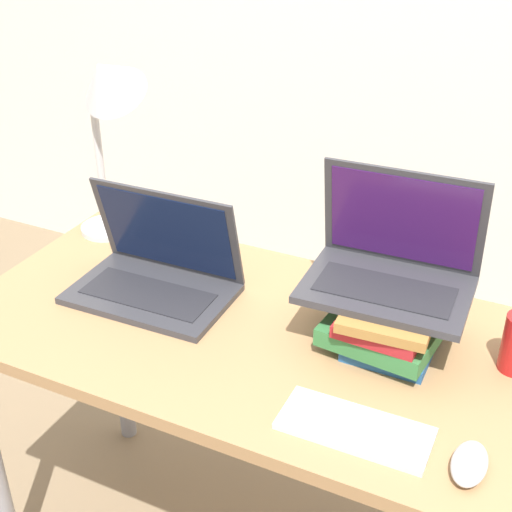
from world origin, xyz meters
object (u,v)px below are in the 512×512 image
(wireless_keyboard, at_px, (355,428))
(mouse, at_px, (469,463))
(desk_lamp, at_px, (106,100))
(laptop_left, at_px, (157,273))
(laptop_on_books, at_px, (392,265))
(book_stack, at_px, (391,320))

(wireless_keyboard, relative_size, mouse, 2.47)
(mouse, height_order, desk_lamp, desk_lamp)
(mouse, bearing_deg, laptop_left, 162.14)
(laptop_left, bearing_deg, mouse, -17.86)
(desk_lamp, bearing_deg, laptop_left, -36.99)
(laptop_left, relative_size, desk_lamp, 0.71)
(wireless_keyboard, bearing_deg, laptop_on_books, 97.42)
(book_stack, distance_m, wireless_keyboard, 0.29)
(laptop_on_books, bearing_deg, book_stack, -62.60)
(wireless_keyboard, distance_m, desk_lamp, 0.96)
(book_stack, relative_size, wireless_keyboard, 1.01)
(book_stack, relative_size, desk_lamp, 0.53)
(book_stack, distance_m, laptop_on_books, 0.11)
(laptop_on_books, bearing_deg, mouse, -53.35)
(laptop_on_books, distance_m, wireless_keyboard, 0.36)
(book_stack, bearing_deg, laptop_on_books, 117.40)
(wireless_keyboard, height_order, mouse, mouse)
(wireless_keyboard, distance_m, mouse, 0.20)
(wireless_keyboard, bearing_deg, desk_lamp, 152.58)
(mouse, bearing_deg, wireless_keyboard, 178.65)
(laptop_left, height_order, book_stack, laptop_left)
(mouse, bearing_deg, desk_lamp, 157.31)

